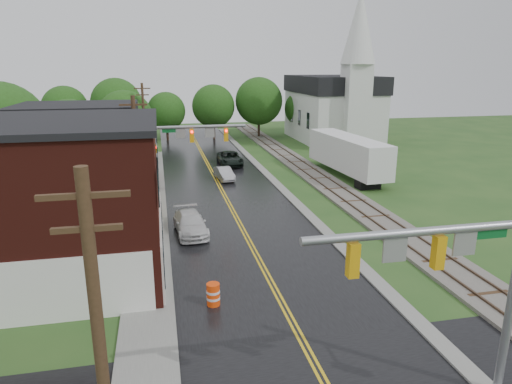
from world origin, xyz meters
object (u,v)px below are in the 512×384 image
object	(u,v)px
traffic_signal_near	(458,266)
utility_pole_a	(101,356)
utility_pole_c	(144,122)
sedan_silver	(224,174)
traffic_signal_far	(183,143)
pickup_white	(190,224)
tree_left_b	(3,130)
tree_left_e	(126,119)
semi_trailer	(348,153)
church	(336,101)
tree_left_c	(72,130)
utility_pole_b	(137,160)
suv_dark	(230,158)
brick_building	(18,203)
construction_barrel	(213,295)

from	to	relation	value
traffic_signal_near	utility_pole_a	size ratio (longest dim) A/B	0.82
utility_pole_c	sedan_silver	world-z (taller)	utility_pole_c
traffic_signal_near	utility_pole_a	world-z (taller)	utility_pole_a
traffic_signal_far	pickup_white	world-z (taller)	traffic_signal_far
utility_pole_a	tree_left_b	bearing A→B (deg)	109.10
traffic_signal_far	sedan_silver	xyz separation A→B (m)	(4.27, 6.99, -4.35)
traffic_signal_far	tree_left_e	size ratio (longest dim) A/B	0.90
traffic_signal_near	pickup_white	bearing A→B (deg)	111.53
utility_pole_c	semi_trailer	world-z (taller)	utility_pole_c
pickup_white	semi_trailer	size ratio (longest dim) A/B	0.37
church	utility_pole_a	world-z (taller)	church
tree_left_c	utility_pole_b	bearing A→B (deg)	-68.51
traffic_signal_near	tree_left_b	xyz separation A→B (m)	(-21.32, 29.90, 0.75)
suv_dark	semi_trailer	xyz separation A→B (m)	(10.79, -7.83, 1.62)
tree_left_b	semi_trailer	bearing A→B (deg)	1.77
church	traffic_signal_near	distance (m)	54.32
church	semi_trailer	distance (m)	22.24
semi_trailer	sedan_silver	bearing A→B (deg)	174.79
brick_building	utility_pole_b	size ratio (longest dim) A/B	1.59
utility_pole_a	sedan_silver	size ratio (longest dim) A/B	2.40
utility_pole_c	pickup_white	world-z (taller)	utility_pole_c
tree_left_c	pickup_white	distance (m)	22.91
tree_left_b	tree_left_c	world-z (taller)	tree_left_b
church	suv_dark	distance (m)	22.49
tree_left_c	traffic_signal_far	bearing A→B (deg)	-51.18
utility_pole_a	suv_dark	bearing A→B (deg)	77.26
utility_pole_b	suv_dark	distance (m)	21.20
suv_dark	traffic_signal_near	bearing A→B (deg)	-87.97
suv_dark	semi_trailer	size ratio (longest dim) A/B	0.42
brick_building	traffic_signal_far	distance (m)	15.03
traffic_signal_near	construction_barrel	distance (m)	11.32
church	tree_left_b	xyz separation A→B (m)	(-37.85, -21.84, -0.12)
traffic_signal_far	suv_dark	size ratio (longest dim) A/B	1.35
construction_barrel	tree_left_b	bearing A→B (deg)	123.78
utility_pole_c	tree_left_c	xyz separation A→B (m)	(-7.05, -4.10, -0.21)
brick_building	traffic_signal_near	distance (m)	20.60
sedan_silver	pickup_white	world-z (taller)	pickup_white
utility_pole_a	tree_left_e	distance (m)	45.94
semi_trailer	utility_pole_b	bearing A→B (deg)	-151.49
semi_trailer	tree_left_e	bearing A→B (deg)	149.37
suv_dark	semi_trailer	bearing A→B (deg)	-35.54
traffic_signal_far	tree_left_e	bearing A→B (deg)	105.89
traffic_signal_far	utility_pole_c	world-z (taller)	utility_pole_c
traffic_signal_far	construction_barrel	bearing A→B (deg)	-89.09
traffic_signal_far	church	bearing A→B (deg)	48.73
sedan_silver	construction_barrel	distance (m)	24.32
traffic_signal_far	suv_dark	world-z (taller)	traffic_signal_far
utility_pole_b	construction_barrel	size ratio (longest dim) A/B	8.18
tree_left_e	sedan_silver	world-z (taller)	tree_left_e
tree_left_b	tree_left_c	size ratio (longest dim) A/B	1.27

